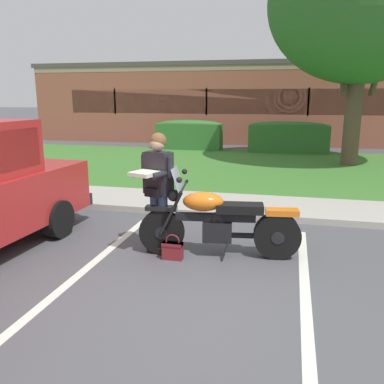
% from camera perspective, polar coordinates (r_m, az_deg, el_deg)
% --- Properties ---
extents(ground_plane, '(140.00, 140.00, 0.00)m').
position_cam_1_polar(ground_plane, '(4.84, -0.98, -13.49)').
color(ground_plane, '#4C4C51').
extents(curb_strip, '(60.00, 0.20, 0.12)m').
position_cam_1_polar(curb_strip, '(7.51, 4.54, -3.13)').
color(curb_strip, '#ADA89E').
rests_on(curb_strip, ground).
extents(concrete_walk, '(60.00, 1.50, 0.08)m').
position_cam_1_polar(concrete_walk, '(8.33, 5.43, -1.65)').
color(concrete_walk, '#ADA89E').
rests_on(concrete_walk, ground).
extents(grass_lawn, '(60.00, 7.71, 0.06)m').
position_cam_1_polar(grass_lawn, '(12.81, 8.28, 3.51)').
color(grass_lawn, '#3D752D').
rests_on(grass_lawn, ground).
extents(stall_stripe_0, '(0.16, 4.40, 0.01)m').
position_cam_1_polar(stall_stripe_0, '(5.48, -14.93, -10.59)').
color(stall_stripe_0, silver).
rests_on(stall_stripe_0, ground).
extents(stall_stripe_1, '(0.16, 4.40, 0.01)m').
position_cam_1_polar(stall_stripe_1, '(4.90, 15.64, -13.58)').
color(stall_stripe_1, silver).
rests_on(stall_stripe_1, ground).
extents(motorcycle, '(2.24, 0.82, 1.26)m').
position_cam_1_polar(motorcycle, '(5.61, 4.62, -4.28)').
color(motorcycle, black).
rests_on(motorcycle, ground).
extents(rider_person, '(0.55, 0.65, 1.70)m').
position_cam_1_polar(rider_person, '(5.63, -4.88, 1.23)').
color(rider_person, black).
rests_on(rider_person, ground).
extents(handbag, '(0.28, 0.13, 0.36)m').
position_cam_1_polar(handbag, '(5.60, -2.74, -8.04)').
color(handbag, maroon).
rests_on(handbag, ground).
extents(shade_tree, '(5.54, 5.54, 7.24)m').
position_cam_1_polar(shade_tree, '(13.99, 22.94, 23.40)').
color(shade_tree, brown).
rests_on(shade_tree, ground).
extents(hedge_left, '(2.66, 0.90, 1.24)m').
position_cam_1_polar(hedge_left, '(16.85, -0.37, 8.10)').
color(hedge_left, '#336B2D').
rests_on(hedge_left, ground).
extents(hedge_center_left, '(3.06, 0.90, 1.24)m').
position_cam_1_polar(hedge_center_left, '(16.38, 13.43, 7.60)').
color(hedge_center_left, '#336B2D').
rests_on(hedge_center_left, ground).
extents(brick_building, '(26.60, 8.81, 3.74)m').
position_cam_1_polar(brick_building, '(22.88, 15.59, 12.07)').
color(brick_building, '#93513D').
rests_on(brick_building, ground).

